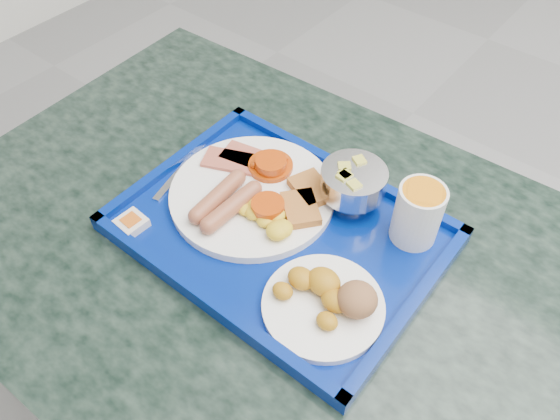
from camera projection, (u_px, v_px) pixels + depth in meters
name	position (u px, v px, depth m)	size (l,w,h in m)	color
table	(279.00, 313.00, 0.92)	(1.11, 0.77, 0.68)	gray
tray	(280.00, 231.00, 0.81)	(0.45, 0.33, 0.03)	navy
main_plate	(256.00, 194.00, 0.83)	(0.25, 0.25, 0.04)	white
bread_plate	(329.00, 300.00, 0.70)	(0.16, 0.16, 0.05)	white
fruit_bowl	(353.00, 182.00, 0.80)	(0.10, 0.10, 0.07)	silver
juice_cup	(418.00, 213.00, 0.76)	(0.07, 0.07, 0.09)	white
spoon	(230.00, 161.00, 0.89)	(0.11, 0.18, 0.01)	silver
knife	(184.00, 166.00, 0.89)	(0.01, 0.17, 0.00)	silver
jam_packet	(132.00, 223.00, 0.80)	(0.04, 0.04, 0.02)	silver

